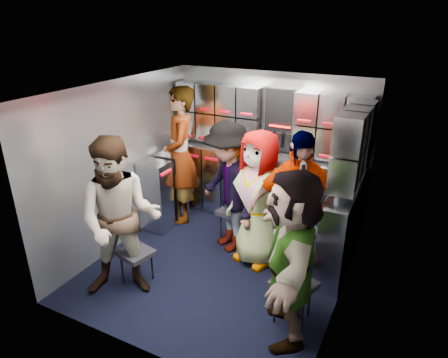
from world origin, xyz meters
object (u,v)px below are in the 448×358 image
at_px(jump_seat_mid_right, 298,233).
at_px(attendant_arc_b, 228,188).
at_px(attendant_arc_e, 291,257).
at_px(jump_seat_near_left, 136,255).
at_px(attendant_arc_a, 120,220).
at_px(attendant_arc_c, 258,199).
at_px(attendant_arc_d, 296,207).
at_px(jump_seat_near_right, 294,287).
at_px(jump_seat_mid_left, 234,214).
at_px(attendant_standing, 180,156).
at_px(jump_seat_center, 263,224).

distance_m(jump_seat_mid_right, attendant_arc_b, 0.99).
bearing_deg(attendant_arc_e, jump_seat_near_left, -111.69).
distance_m(attendant_arc_a, attendant_arc_b, 1.42).
height_order(attendant_arc_a, attendant_arc_e, attendant_arc_a).
bearing_deg(attendant_arc_c, attendant_arc_a, -112.37).
bearing_deg(attendant_arc_b, jump_seat_near_left, -82.41).
distance_m(jump_seat_mid_right, attendant_arc_c, 0.61).
height_order(jump_seat_near_left, attendant_arc_c, attendant_arc_c).
xyz_separation_m(attendant_arc_a, attendant_arc_d, (1.50, 1.10, -0.01)).
relative_size(jump_seat_mid_right, jump_seat_near_right, 1.18).
bearing_deg(jump_seat_mid_left, jump_seat_mid_right, -12.23).
xyz_separation_m(jump_seat_near_left, jump_seat_mid_left, (0.58, 1.30, 0.04)).
distance_m(jump_seat_mid_left, attendant_arc_e, 1.77).
distance_m(attendant_arc_a, attendant_arc_e, 1.75).
xyz_separation_m(jump_seat_mid_left, attendant_standing, (-0.95, 0.22, 0.57)).
bearing_deg(jump_seat_near_left, attendant_arc_a, -90.00).
distance_m(jump_seat_mid_right, attendant_standing, 1.98).
xyz_separation_m(jump_seat_mid_right, attendant_arc_e, (0.24, -1.07, 0.39)).
distance_m(jump_seat_near_left, jump_seat_mid_right, 1.86).
xyz_separation_m(jump_seat_mid_left, attendant_arc_a, (-0.58, -1.48, 0.48)).
bearing_deg(jump_seat_center, attendant_arc_e, -58.42).
height_order(jump_seat_mid_left, jump_seat_mid_right, jump_seat_mid_right).
height_order(jump_seat_near_right, attendant_arc_c, attendant_arc_c).
xyz_separation_m(jump_seat_center, attendant_arc_a, (-1.03, -1.36, 0.47)).
relative_size(jump_seat_near_left, attendant_arc_a, 0.23).
bearing_deg(jump_seat_mid_left, attendant_arc_a, -111.49).
bearing_deg(attendant_arc_c, attendant_arc_d, 8.88).
bearing_deg(jump_seat_center, attendant_arc_b, -171.99).
xyz_separation_m(attendant_standing, attendant_arc_c, (1.39, -0.52, -0.14)).
distance_m(attendant_arc_d, attendant_arc_e, 0.93).
relative_size(jump_seat_mid_right, attendant_arc_e, 0.33).
height_order(jump_seat_center, attendant_arc_d, attendant_arc_d).
bearing_deg(attendant_arc_e, jump_seat_center, -170.94).
relative_size(attendant_arc_c, attendant_arc_d, 0.95).
bearing_deg(attendant_arc_b, jump_seat_center, 43.11).
height_order(jump_seat_mid_right, attendant_arc_d, attendant_arc_d).
distance_m(jump_seat_near_left, attendant_arc_a, 0.55).
height_order(attendant_arc_d, attendant_arc_e, attendant_arc_d).
relative_size(attendant_arc_a, attendant_arc_b, 1.05).
relative_size(attendant_arc_b, attendant_arc_e, 1.00).
bearing_deg(attendant_arc_d, jump_seat_center, 120.91).
xyz_separation_m(jump_seat_mid_left, jump_seat_near_right, (1.15, -1.09, 0.00)).
distance_m(jump_seat_center, attendant_standing, 1.54).
bearing_deg(attendant_standing, jump_seat_mid_right, 43.39).
height_order(jump_seat_mid_right, attendant_arc_a, attendant_arc_a).
distance_m(jump_seat_center, attendant_arc_c, 0.46).
height_order(jump_seat_near_left, attendant_arc_a, attendant_arc_a).
relative_size(jump_seat_mid_left, attendant_arc_c, 0.27).
distance_m(jump_seat_mid_left, jump_seat_near_right, 1.59).
distance_m(jump_seat_center, attendant_arc_b, 0.62).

